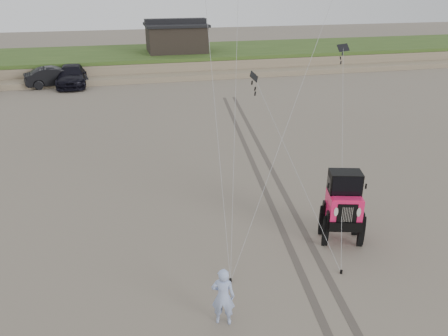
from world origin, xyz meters
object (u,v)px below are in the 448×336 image
at_px(cabin, 176,37).
at_px(truck_b, 56,77).
at_px(jeep, 343,215).
at_px(man, 223,296).
at_px(truck_c, 72,76).

relative_size(cabin, truck_b, 1.22).
relative_size(truck_b, jeep, 0.93).
bearing_deg(man, cabin, -77.74).
distance_m(cabin, man, 38.88).
bearing_deg(cabin, truck_c, -148.17).
relative_size(truck_b, man, 3.00).
bearing_deg(truck_c, cabin, 31.80).
bearing_deg(truck_b, jeep, -169.90).
xyz_separation_m(truck_b, jeep, (12.36, -29.15, 0.18)).
distance_m(truck_b, jeep, 31.66).
height_order(cabin, man, cabin).
bearing_deg(truck_c, jeep, -69.32).
distance_m(truck_b, truck_c, 1.35).
relative_size(cabin, truck_c, 1.06).
xyz_separation_m(cabin, truck_b, (-11.77, -6.44, -2.37)).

